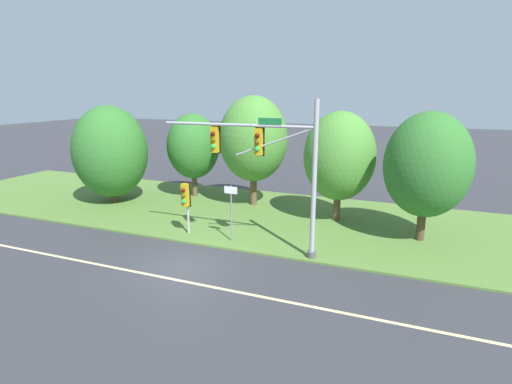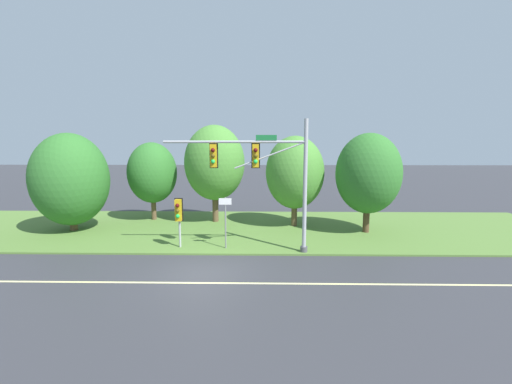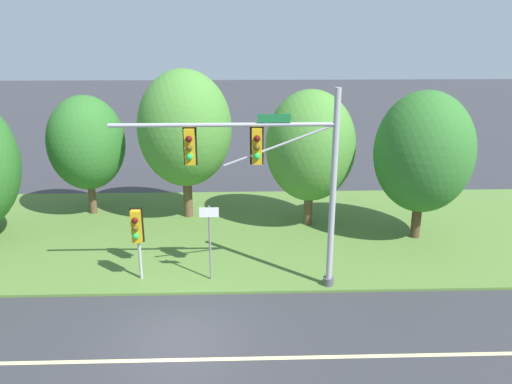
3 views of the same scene
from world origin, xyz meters
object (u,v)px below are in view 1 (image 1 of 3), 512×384
(pedestrian_signal_near_kerb, at_px, (186,198))
(tree_behind_signpost, at_px, (253,139))
(tree_left_of_mast, at_px, (193,146))
(traffic_signal_mast, at_px, (270,159))
(route_sign_post, at_px, (231,207))
(tree_nearest_road, at_px, (110,152))
(tree_tall_centre, at_px, (427,165))
(tree_mid_verge, at_px, (339,156))

(pedestrian_signal_near_kerb, relative_size, tree_behind_signpost, 0.39)
(pedestrian_signal_near_kerb, bearing_deg, tree_left_of_mast, 117.22)
(traffic_signal_mast, relative_size, tree_behind_signpost, 1.07)
(route_sign_post, relative_size, tree_nearest_road, 0.44)
(pedestrian_signal_near_kerb, bearing_deg, traffic_signal_mast, -6.55)
(route_sign_post, xyz_separation_m, tree_tall_centre, (9.04, 3.74, 2.11))
(traffic_signal_mast, relative_size, tree_nearest_road, 1.17)
(traffic_signal_mast, height_order, tree_tall_centre, traffic_signal_mast)
(tree_behind_signpost, bearing_deg, tree_tall_centre, -15.81)
(route_sign_post, relative_size, tree_tall_centre, 0.44)
(tree_tall_centre, bearing_deg, tree_behind_signpost, 164.19)
(tree_left_of_mast, distance_m, tree_behind_signpost, 5.02)
(route_sign_post, bearing_deg, pedestrian_signal_near_kerb, -179.57)
(route_sign_post, height_order, tree_nearest_road, tree_nearest_road)
(tree_behind_signpost, bearing_deg, tree_nearest_road, -163.17)
(tree_nearest_road, bearing_deg, traffic_signal_mast, -18.77)
(pedestrian_signal_near_kerb, bearing_deg, tree_tall_centre, 17.85)
(tree_behind_signpost, bearing_deg, tree_left_of_mast, 173.20)
(tree_nearest_road, distance_m, tree_tall_centre, 19.93)
(tree_left_of_mast, bearing_deg, tree_behind_signpost, -6.80)
(pedestrian_signal_near_kerb, relative_size, route_sign_post, 0.98)
(tree_tall_centre, bearing_deg, route_sign_post, -157.51)
(route_sign_post, distance_m, tree_nearest_road, 11.68)
(tree_mid_verge, bearing_deg, tree_left_of_mast, 170.27)
(tree_behind_signpost, bearing_deg, route_sign_post, -77.45)
(tree_left_of_mast, xyz_separation_m, tree_behind_signpost, (4.92, -0.59, 0.80))
(traffic_signal_mast, relative_size, tree_left_of_mast, 1.29)
(traffic_signal_mast, relative_size, tree_tall_centre, 1.17)
(tree_mid_verge, bearing_deg, traffic_signal_mast, -109.20)
(tree_left_of_mast, height_order, tree_mid_verge, tree_mid_verge)
(tree_tall_centre, bearing_deg, pedestrian_signal_near_kerb, -162.15)
(route_sign_post, relative_size, tree_behind_signpost, 0.40)
(route_sign_post, height_order, tree_behind_signpost, tree_behind_signpost)
(traffic_signal_mast, xyz_separation_m, tree_left_of_mast, (-8.69, 7.90, -0.85))
(tree_left_of_mast, xyz_separation_m, tree_mid_verge, (10.79, -1.85, 0.20))
(traffic_signal_mast, distance_m, tree_left_of_mast, 11.77)
(traffic_signal_mast, distance_m, tree_behind_signpost, 8.23)
(route_sign_post, bearing_deg, tree_tall_centre, 22.49)
(traffic_signal_mast, distance_m, tree_nearest_road, 13.93)
(pedestrian_signal_near_kerb, distance_m, tree_mid_verge, 9.09)
(traffic_signal_mast, relative_size, route_sign_post, 2.64)
(tree_nearest_road, height_order, tree_left_of_mast, tree_nearest_road)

